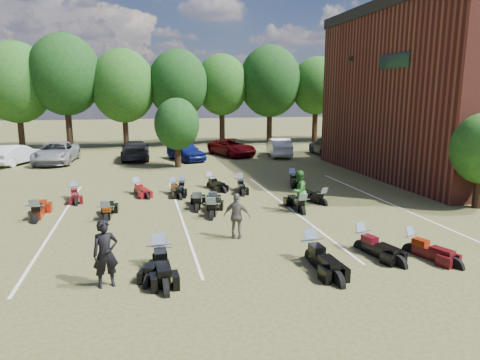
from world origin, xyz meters
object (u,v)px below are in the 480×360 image
object	(u,v)px
motorcycle_3	(163,264)
person_grey	(237,216)
car_4	(186,151)
person_black	(105,254)
motorcycle_14	(74,198)
motorcycle_7	(36,222)
person_green	(298,191)

from	to	relation	value
motorcycle_3	person_grey	bearing A→B (deg)	52.53
car_4	person_black	distance (m)	22.87
person_black	motorcycle_14	size ratio (longest dim) A/B	0.88
motorcycle_3	motorcycle_7	world-z (taller)	motorcycle_7
person_black	car_4	bearing A→B (deg)	65.33
car_4	motorcycle_7	xyz separation A→B (m)	(-7.79, -15.47, -0.74)
motorcycle_7	motorcycle_14	distance (m)	4.16
car_4	motorcycle_3	xyz separation A→B (m)	(-2.95, -21.21, -0.74)
person_green	motorcycle_7	distance (m)	11.15
person_black	person_green	bearing A→B (deg)	24.41
motorcycle_14	motorcycle_7	bearing A→B (deg)	-113.79
car_4	motorcycle_7	world-z (taller)	car_4
person_black	motorcycle_14	bearing A→B (deg)	88.84
motorcycle_14	person_grey	bearing A→B (deg)	-60.91
person_grey	motorcycle_14	bearing A→B (deg)	-24.67
person_grey	person_black	bearing A→B (deg)	60.61
person_black	motorcycle_7	distance (m)	7.74
motorcycle_14	person_black	bearing A→B (deg)	-88.95
person_green	person_grey	bearing A→B (deg)	0.79
person_green	car_4	bearing A→B (deg)	-118.25
person_grey	motorcycle_14	size ratio (longest dim) A/B	0.79
motorcycle_7	person_black	bearing A→B (deg)	113.41
person_green	motorcycle_7	size ratio (longest dim) A/B	0.75
motorcycle_3	motorcycle_14	xyz separation A→B (m)	(-3.93, 9.80, 0.00)
car_4	motorcycle_14	distance (m)	13.35
motorcycle_3	person_black	bearing A→B (deg)	-123.55
person_green	person_grey	xyz separation A→B (m)	(-3.46, -2.94, -0.10)
car_4	person_grey	bearing A→B (deg)	-111.58
person_grey	motorcycle_3	size ratio (longest dim) A/B	0.81
motorcycle_14	person_green	bearing A→B (deg)	-37.24
motorcycle_7	car_4	bearing A→B (deg)	-118.60
person_grey	motorcycle_3	distance (m)	3.45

